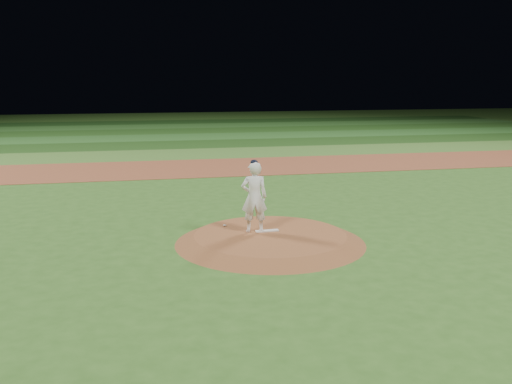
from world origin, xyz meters
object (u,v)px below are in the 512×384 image
pitchers_mound (270,239)px  pitching_rubber (267,231)px  rosin_bag (225,225)px  pitcher_on_mound (254,197)px

pitchers_mound → pitching_rubber: (-0.02, 0.34, 0.14)m
rosin_bag → pitching_rubber: bearing=-36.0°
pitchers_mound → pitching_rubber: bearing=92.6°
pitchers_mound → rosin_bag: 1.64m
pitching_rubber → pitcher_on_mound: 1.10m
pitchers_mound → pitcher_on_mound: (-0.40, 0.37, 1.18)m
pitchers_mound → pitching_rubber: 0.36m
rosin_bag → pitcher_on_mound: size_ratio=0.05×
pitcher_on_mound → pitching_rubber: bearing=-5.2°
pitching_rubber → rosin_bag: 1.40m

